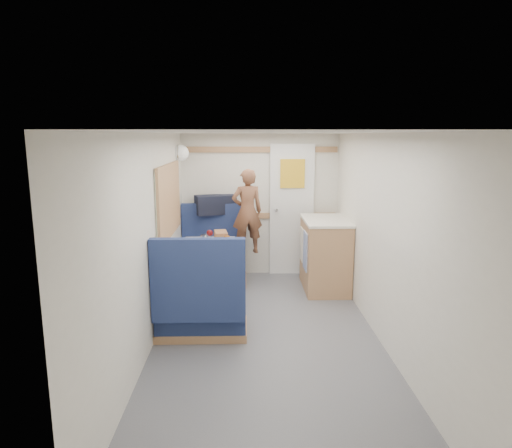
{
  "coord_description": "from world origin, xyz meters",
  "views": [
    {
      "loc": [
        -0.21,
        -4.15,
        1.98
      ],
      "look_at": [
        -0.09,
        0.9,
        0.99
      ],
      "focal_mm": 32.0,
      "sensor_mm": 36.0,
      "label": 1
    }
  ],
  "objects_px": {
    "bench_far": "(213,260)",
    "cheese_block": "(219,248)",
    "galley_counter": "(325,254)",
    "bench_near": "(201,307)",
    "tumbler_right": "(204,240)",
    "bread_loaf": "(221,236)",
    "dinette_table": "(208,258)",
    "dome_light": "(181,153)",
    "beer_glass": "(227,240)",
    "pepper_grinder": "(216,242)",
    "duffel_bag": "(215,204)",
    "person": "(247,211)",
    "tumbler_left": "(190,248)",
    "wine_glass": "(210,233)",
    "tray": "(222,247)",
    "orange_fruit": "(222,244)"
  },
  "relations": [
    {
      "from": "cheese_block",
      "to": "bread_loaf",
      "type": "relative_size",
      "value": 0.39
    },
    {
      "from": "bench_far",
      "to": "cheese_block",
      "type": "height_order",
      "value": "bench_far"
    },
    {
      "from": "bench_far",
      "to": "galley_counter",
      "type": "xyz_separation_m",
      "value": [
        1.47,
        -0.31,
        0.17
      ]
    },
    {
      "from": "pepper_grinder",
      "to": "bread_loaf",
      "type": "height_order",
      "value": "bread_loaf"
    },
    {
      "from": "galley_counter",
      "to": "tumbler_right",
      "type": "xyz_separation_m",
      "value": [
        -1.52,
        -0.49,
        0.31
      ]
    },
    {
      "from": "person",
      "to": "duffel_bag",
      "type": "bearing_deg",
      "value": -56.43
    },
    {
      "from": "duffel_bag",
      "to": "tumbler_right",
      "type": "relative_size",
      "value": 4.84
    },
    {
      "from": "tumbler_left",
      "to": "tumbler_right",
      "type": "height_order",
      "value": "tumbler_left"
    },
    {
      "from": "dome_light",
      "to": "beer_glass",
      "type": "height_order",
      "value": "dome_light"
    },
    {
      "from": "tray",
      "to": "pepper_grinder",
      "type": "relative_size",
      "value": 3.92
    },
    {
      "from": "dinette_table",
      "to": "beer_glass",
      "type": "height_order",
      "value": "beer_glass"
    },
    {
      "from": "tumbler_left",
      "to": "beer_glass",
      "type": "height_order",
      "value": "tumbler_left"
    },
    {
      "from": "tray",
      "to": "orange_fruit",
      "type": "bearing_deg",
      "value": -81.87
    },
    {
      "from": "dome_light",
      "to": "tray",
      "type": "relative_size",
      "value": 0.58
    },
    {
      "from": "bench_near",
      "to": "dinette_table",
      "type": "bearing_deg",
      "value": 90.0
    },
    {
      "from": "bread_loaf",
      "to": "dome_light",
      "type": "bearing_deg",
      "value": 131.88
    },
    {
      "from": "pepper_grinder",
      "to": "bread_loaf",
      "type": "distance_m",
      "value": 0.28
    },
    {
      "from": "galley_counter",
      "to": "cheese_block",
      "type": "height_order",
      "value": "galley_counter"
    },
    {
      "from": "dome_light",
      "to": "tumbler_left",
      "type": "bearing_deg",
      "value": -79.05
    },
    {
      "from": "pepper_grinder",
      "to": "tumbler_right",
      "type": "bearing_deg",
      "value": 150.11
    },
    {
      "from": "duffel_bag",
      "to": "beer_glass",
      "type": "distance_m",
      "value": 1.12
    },
    {
      "from": "tumbler_right",
      "to": "bread_loaf",
      "type": "xyz_separation_m",
      "value": [
        0.19,
        0.19,
        -0.0
      ]
    },
    {
      "from": "cheese_block",
      "to": "wine_glass",
      "type": "distance_m",
      "value": 0.38
    },
    {
      "from": "bench_near",
      "to": "cheese_block",
      "type": "relative_size",
      "value": 10.24
    },
    {
      "from": "tumbler_right",
      "to": "bread_loaf",
      "type": "relative_size",
      "value": 0.42
    },
    {
      "from": "bench_far",
      "to": "beer_glass",
      "type": "height_order",
      "value": "bench_far"
    },
    {
      "from": "dinette_table",
      "to": "cheese_block",
      "type": "distance_m",
      "value": 0.35
    },
    {
      "from": "dome_light",
      "to": "bench_near",
      "type": "bearing_deg",
      "value": -77.18
    },
    {
      "from": "bench_near",
      "to": "bread_loaf",
      "type": "xyz_separation_m",
      "value": [
        0.14,
        1.12,
        0.48
      ]
    },
    {
      "from": "cheese_block",
      "to": "pepper_grinder",
      "type": "relative_size",
      "value": 1.16
    },
    {
      "from": "wine_glass",
      "to": "tumbler_left",
      "type": "distance_m",
      "value": 0.5
    },
    {
      "from": "dome_light",
      "to": "wine_glass",
      "type": "height_order",
      "value": "dome_light"
    },
    {
      "from": "tray",
      "to": "bench_near",
      "type": "bearing_deg",
      "value": -102.97
    },
    {
      "from": "wine_glass",
      "to": "orange_fruit",
      "type": "bearing_deg",
      "value": -57.35
    },
    {
      "from": "bench_far",
      "to": "duffel_bag",
      "type": "relative_size",
      "value": 1.94
    },
    {
      "from": "galley_counter",
      "to": "tray",
      "type": "height_order",
      "value": "galley_counter"
    },
    {
      "from": "galley_counter",
      "to": "beer_glass",
      "type": "xyz_separation_m",
      "value": [
        -1.24,
        -0.5,
        0.3
      ]
    },
    {
      "from": "duffel_bag",
      "to": "beer_glass",
      "type": "xyz_separation_m",
      "value": [
        0.2,
        -1.07,
        -0.26
      ]
    },
    {
      "from": "person",
      "to": "bread_loaf",
      "type": "bearing_deg",
      "value": 41.4
    },
    {
      "from": "bench_far",
      "to": "orange_fruit",
      "type": "height_order",
      "value": "bench_far"
    },
    {
      "from": "bench_far",
      "to": "galley_counter",
      "type": "relative_size",
      "value": 1.14
    },
    {
      "from": "orange_fruit",
      "to": "cheese_block",
      "type": "distance_m",
      "value": 0.11
    },
    {
      "from": "dome_light",
      "to": "duffel_bag",
      "type": "xyz_separation_m",
      "value": [
        0.42,
        0.27,
        -0.72
      ]
    },
    {
      "from": "wine_glass",
      "to": "dinette_table",
      "type": "bearing_deg",
      "value": -103.78
    },
    {
      "from": "bench_near",
      "to": "pepper_grinder",
      "type": "height_order",
      "value": "bench_near"
    },
    {
      "from": "bench_near",
      "to": "galley_counter",
      "type": "height_order",
      "value": "bench_near"
    },
    {
      "from": "dinette_table",
      "to": "wine_glass",
      "type": "xyz_separation_m",
      "value": [
        0.02,
        0.09,
        0.28
      ]
    },
    {
      "from": "duffel_bag",
      "to": "tumbler_left",
      "type": "distance_m",
      "value": 1.53
    },
    {
      "from": "dinette_table",
      "to": "duffel_bag",
      "type": "xyz_separation_m",
      "value": [
        0.03,
        1.12,
        0.46
      ]
    },
    {
      "from": "dome_light",
      "to": "bread_loaf",
      "type": "xyz_separation_m",
      "value": [
        0.53,
        -0.59,
        -0.97
      ]
    }
  ]
}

